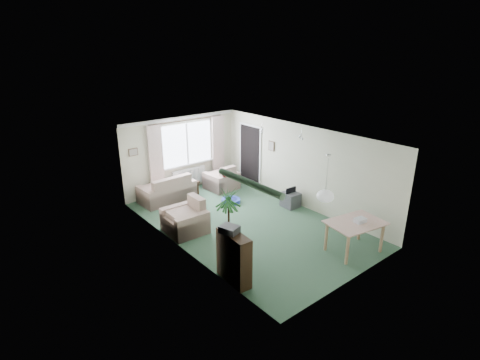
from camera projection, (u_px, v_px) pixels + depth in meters
ground at (247, 224)px, 9.94m from camera, size 6.50×6.50×0.00m
window at (187, 144)px, 11.89m from camera, size 1.80×0.03×1.30m
curtain_rod at (187, 120)px, 11.57m from camera, size 2.60×0.03×0.03m
curtain_left at (156, 158)px, 11.21m from camera, size 0.45×0.08×2.00m
curtain_right at (218, 146)px, 12.58m from camera, size 0.45×0.08×2.00m
radiator at (189, 177)px, 12.24m from camera, size 1.20×0.10×0.55m
doorway at (250, 156)px, 12.37m from camera, size 0.03×0.95×2.00m
pendant_lamp at (325, 196)px, 7.87m from camera, size 0.36×0.36×0.36m
tinsel_garland at (249, 183)px, 6.34m from camera, size 1.60×1.60×0.12m
bauble_cluster_a at (262, 129)px, 10.60m from camera, size 0.20×0.20×0.20m
bauble_cluster_b at (301, 135)px, 9.90m from camera, size 0.20×0.20×0.20m
wall_picture_back at (133, 152)px, 10.80m from camera, size 0.28×0.03×0.22m
wall_picture_right at (271, 146)px, 11.45m from camera, size 0.03×0.24×0.30m
sofa at (167, 188)px, 11.29m from camera, size 1.66×0.93×0.81m
armchair_corner at (221, 177)px, 12.20m from camera, size 0.97×0.92×0.82m
armchair_left at (185, 216)px, 9.38m from camera, size 0.95×1.00×0.87m
coffee_table at (182, 190)px, 11.61m from camera, size 1.06×0.71×0.44m
photo_frame at (183, 181)px, 11.50m from camera, size 0.12×0.05×0.16m
bookshelf at (234, 258)px, 7.38m from camera, size 0.36×0.88×1.05m
hifi_box at (229, 229)px, 7.22m from camera, size 0.37×0.42×0.14m
houseplant at (229, 217)px, 8.68m from camera, size 0.81×0.81×1.44m
dining_table at (354, 237)px, 8.50m from camera, size 1.27×0.96×0.72m
gift_box at (360, 221)px, 8.35m from camera, size 0.28×0.22×0.12m
tv_cube at (290, 200)px, 10.91m from camera, size 0.45×0.49×0.43m
pet_bed at (231, 201)px, 11.24m from camera, size 0.66×0.66×0.11m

